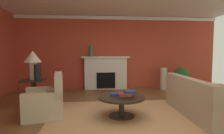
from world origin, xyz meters
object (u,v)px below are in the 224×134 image
armchair_near_window (46,103)px  vase_tall_corner (164,79)px  table_lamp (33,59)px  potted_plant (181,77)px  fireplace (106,74)px  vase_mantel_left (91,51)px  side_table (34,91)px  sofa (201,102)px  coffee_table (121,102)px  vase_on_side_table (38,72)px

armchair_near_window → vase_tall_corner: size_ratio=1.15×
table_lamp → potted_plant: (4.78, 1.57, -0.73)m
fireplace → vase_mantel_left: bearing=-174.8°
armchair_near_window → vase_mantel_left: vase_mantel_left is taller
side_table → vase_mantel_left: 2.71m
armchair_near_window → side_table: size_ratio=1.36×
sofa → coffee_table: 1.77m
armchair_near_window → potted_plant: bearing=29.6°
vase_tall_corner → potted_plant: 0.64m
fireplace → potted_plant: fireplace is taller
vase_mantel_left → potted_plant: (3.33, -0.45, -0.96)m
fireplace → sofa: size_ratio=0.85×
armchair_near_window → vase_mantel_left: (0.93, 2.87, 1.15)m
coffee_table → table_lamp: table_lamp is taller
armchair_near_window → potted_plant: armchair_near_window is taller
vase_mantel_left → potted_plant: size_ratio=0.48×
fireplace → coffee_table: 3.11m
coffee_table → vase_tall_corner: bearing=54.3°
armchair_near_window → potted_plant: 4.90m
armchair_near_window → table_lamp: (-0.52, 0.84, 0.92)m
coffee_table → vase_on_side_table: size_ratio=2.50×
coffee_table → table_lamp: (-2.17, 1.02, 0.89)m
coffee_table → vase_on_side_table: (-2.02, 0.90, 0.56)m
armchair_near_window → vase_mantel_left: 3.23m
armchair_near_window → coffee_table: (1.65, -0.17, 0.03)m
vase_tall_corner → fireplace: bearing=172.2°
fireplace → vase_mantel_left: 1.02m
sofa → potted_plant: bearing=72.6°
table_lamp → vase_on_side_table: size_ratio=1.87×
fireplace → side_table: bearing=-134.0°
table_lamp → coffee_table: bearing=-25.1°
sofa → potted_plant: (0.84, 2.67, 0.19)m
armchair_near_window → potted_plant: (4.26, 2.42, 0.19)m
armchair_near_window → vase_on_side_table: 1.01m
potted_plant → vase_mantel_left: bearing=172.3°
fireplace → vase_mantel_left: (-0.55, -0.05, 0.86)m
side_table → vase_mantel_left: size_ratio=1.75×
coffee_table → sofa: bearing=-2.6°
vase_on_side_table → vase_tall_corner: (4.03, 1.89, -0.49)m
vase_on_side_table → sofa: bearing=-14.5°
fireplace → side_table: size_ratio=2.57×
fireplace → armchair_near_window: fireplace is taller
table_lamp → side_table: bearing=7.1°
side_table → table_lamp: table_lamp is taller
sofa → vase_on_side_table: vase_on_side_table is taller
armchair_near_window → coffee_table: 1.66m
vase_mantel_left → vase_tall_corner: vase_mantel_left is taller
sofa → side_table: sofa is taller
side_table → vase_tall_corner: (4.18, 1.77, 0.01)m
vase_tall_corner → coffee_table: bearing=-125.7°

